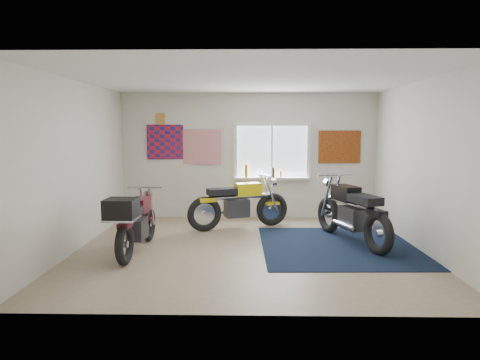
{
  "coord_description": "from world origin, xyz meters",
  "views": [
    {
      "loc": [
        0.0,
        -6.76,
        1.93
      ],
      "look_at": [
        -0.15,
        0.4,
        1.08
      ],
      "focal_mm": 32.0,
      "sensor_mm": 36.0,
      "label": 1
    }
  ],
  "objects_px": {
    "maroon_tourer": "(134,222)",
    "black_chrome_bike": "(352,214)",
    "yellow_triumph": "(239,205)",
    "navy_rug": "(338,246)"
  },
  "relations": [
    {
      "from": "black_chrome_bike",
      "to": "maroon_tourer",
      "type": "xyz_separation_m",
      "value": [
        -3.51,
        -0.78,
        0.02
      ]
    },
    {
      "from": "navy_rug",
      "to": "black_chrome_bike",
      "type": "bearing_deg",
      "value": 42.62
    },
    {
      "from": "navy_rug",
      "to": "maroon_tourer",
      "type": "xyz_separation_m",
      "value": [
        -3.23,
        -0.53,
        0.51
      ]
    },
    {
      "from": "yellow_triumph",
      "to": "black_chrome_bike",
      "type": "relative_size",
      "value": 0.93
    },
    {
      "from": "navy_rug",
      "to": "black_chrome_bike",
      "type": "distance_m",
      "value": 0.61
    },
    {
      "from": "maroon_tourer",
      "to": "black_chrome_bike",
      "type": "bearing_deg",
      "value": -76.14
    },
    {
      "from": "yellow_triumph",
      "to": "maroon_tourer",
      "type": "bearing_deg",
      "value": -152.84
    },
    {
      "from": "yellow_triumph",
      "to": "navy_rug",
      "type": "bearing_deg",
      "value": -59.1
    },
    {
      "from": "maroon_tourer",
      "to": "navy_rug",
      "type": "bearing_deg",
      "value": -79.38
    },
    {
      "from": "navy_rug",
      "to": "yellow_triumph",
      "type": "distance_m",
      "value": 2.15
    }
  ]
}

